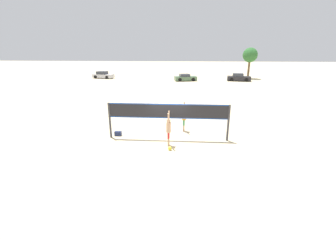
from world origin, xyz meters
The scene contains 10 objects.
ground_plane centered at (0.00, 0.00, 0.00)m, with size 200.00×200.00×0.00m, color beige.
volleyball_net centered at (0.00, 0.00, 1.67)m, with size 7.86×0.14×2.39m.
player_spiker centered at (0.11, -1.08, 1.14)m, with size 0.28×0.71×2.17m.
player_blocker centered at (1.03, 1.58, 1.11)m, with size 0.28×0.70×2.11m.
volleyball centered at (0.24, -1.73, 0.11)m, with size 0.23×0.23×0.23m.
gear_bag centered at (-3.48, 0.36, 0.15)m, with size 0.45×0.27×0.30m.
parked_car_near centered at (11.13, 29.54, 0.63)m, with size 4.46×2.50×1.40m.
parked_car_mid centered at (-15.66, 31.61, 0.63)m, with size 4.48×2.58×1.42m.
parked_car_far centered at (1.16, 28.88, 0.59)m, with size 4.33×2.63×1.28m.
tree_left_cluster centered at (13.88, 33.50, 4.53)m, with size 2.86×2.86×6.04m.
Camera 1 is at (1.01, -13.83, 5.69)m, focal length 24.00 mm.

